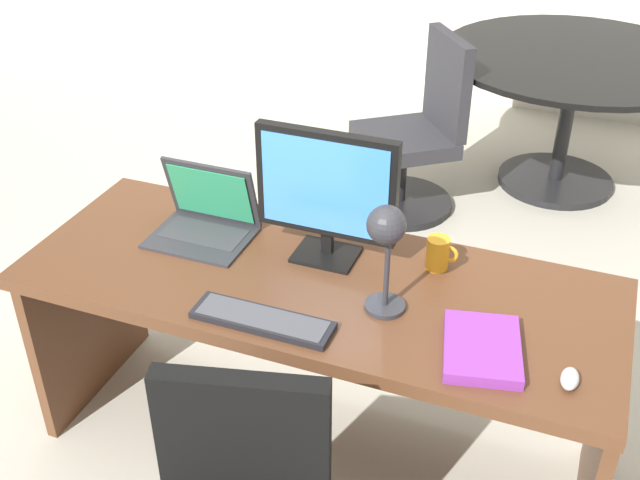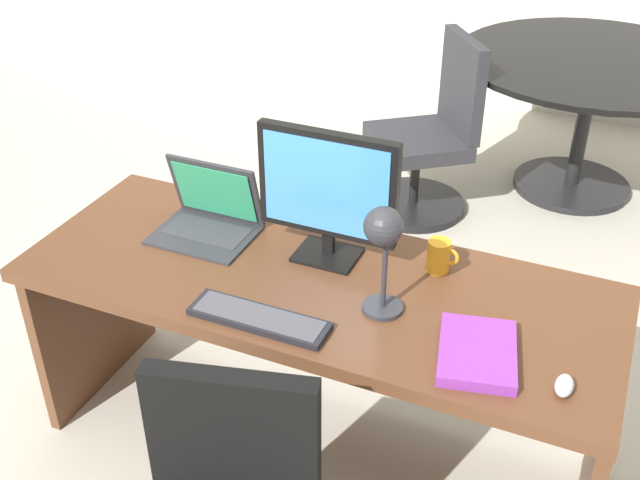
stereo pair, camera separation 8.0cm
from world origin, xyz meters
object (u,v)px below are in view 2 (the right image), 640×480
mouse (564,386)px  desk_lamp (383,240)px  desk (321,319)px  meeting_chair_near (429,145)px  monitor (327,189)px  laptop (211,210)px  book (477,353)px  meeting_table (589,91)px  keyboard (259,318)px  coffee_mug (439,256)px

mouse → desk_lamp: (-0.54, 0.11, 0.24)m
desk → meeting_chair_near: (-0.15, 1.77, -0.17)m
monitor → meeting_chair_near: monitor is taller
laptop → book: bearing=-16.6°
mouse → meeting_table: mouse is taller
keyboard → coffee_mug: 0.60m
mouse → book: size_ratio=0.27×
mouse → desk: bearing=162.3°
monitor → coffee_mug: 0.41m
book → meeting_table: same height
desk → mouse: size_ratio=22.06×
monitor → meeting_chair_near: (-0.14, 1.69, -0.61)m
laptop → meeting_chair_near: size_ratio=0.35×
keyboard → meeting_table: (0.62, 2.61, -0.16)m
keyboard → coffee_mug: coffee_mug is taller
mouse → meeting_chair_near: (-0.93, 2.02, -0.38)m
keyboard → desk_lamp: 0.43m
laptop → keyboard: laptop is taller
book → keyboard: bearing=-171.1°
laptop → keyboard: bearing=-45.6°
desk → laptop: size_ratio=5.69×
laptop → mouse: size_ratio=3.88×
keyboard → book: bearing=8.9°
monitor → meeting_chair_near: bearing=94.6°
laptop → book: size_ratio=1.05×
desk → meeting_table: bearing=76.5°
coffee_mug → meeting_table: 2.17m
laptop → keyboard: (0.38, -0.39, -0.06)m
laptop → meeting_table: (1.00, 2.22, -0.22)m
mouse → meeting_chair_near: 2.26m
keyboard → coffee_mug: bearing=48.8°
desk → keyboard: bearing=-101.4°
meeting_table → meeting_chair_near: 0.91m
keyboard → mouse: bearing=3.8°
desk_lamp → meeting_chair_near: (-0.39, 1.91, -0.62)m
monitor → keyboard: monitor is taller
desk → meeting_table: size_ratio=1.31×
monitor → book: bearing=-27.5°
coffee_mug → meeting_table: (0.22, 2.15, -0.20)m
monitor → laptop: bearing=179.8°
laptop → mouse: 1.27m
meeting_table → desk_lamp: bearing=-97.3°
laptop → coffee_mug: laptop is taller
monitor → desk_lamp: 0.34m
mouse → coffee_mug: (-0.45, 0.40, 0.04)m
desk_lamp → meeting_chair_near: size_ratio=0.38×
meeting_chair_near → mouse: bearing=-65.2°
meeting_table → desk: bearing=-103.5°
keyboard → meeting_chair_near: meeting_chair_near is taller
desk_lamp → coffee_mug: size_ratio=3.35×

